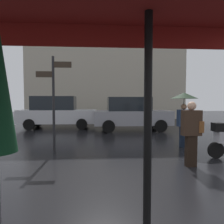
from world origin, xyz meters
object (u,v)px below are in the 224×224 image
at_px(parked_car_right, 131,113).
at_px(parked_car_left, 57,112).
at_px(street_signpost, 54,95).
at_px(pedestrian_with_umbrella, 184,104).
at_px(pedestrian_with_bag, 192,130).

bearing_deg(parked_car_right, parked_car_left, -15.20).
bearing_deg(street_signpost, parked_car_right, 56.84).
height_order(pedestrian_with_umbrella, street_signpost, street_signpost).
bearing_deg(parked_car_left, street_signpost, -81.91).
distance_m(parked_car_right, street_signpost, 5.92).
relative_size(pedestrian_with_umbrella, parked_car_right, 0.46).
distance_m(parked_car_left, street_signpost, 6.23).
bearing_deg(pedestrian_with_umbrella, pedestrian_with_bag, -136.19).
relative_size(parked_car_left, street_signpost, 1.50).
distance_m(pedestrian_with_umbrella, parked_car_right, 4.57).
height_order(pedestrian_with_umbrella, pedestrian_with_bag, pedestrian_with_umbrella).
xyz_separation_m(pedestrian_with_bag, street_signpost, (-3.67, 1.59, 0.90)).
bearing_deg(parked_car_right, street_signpost, 56.91).
distance_m(pedestrian_with_bag, street_signpost, 4.10).
relative_size(pedestrian_with_bag, parked_car_left, 0.36).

